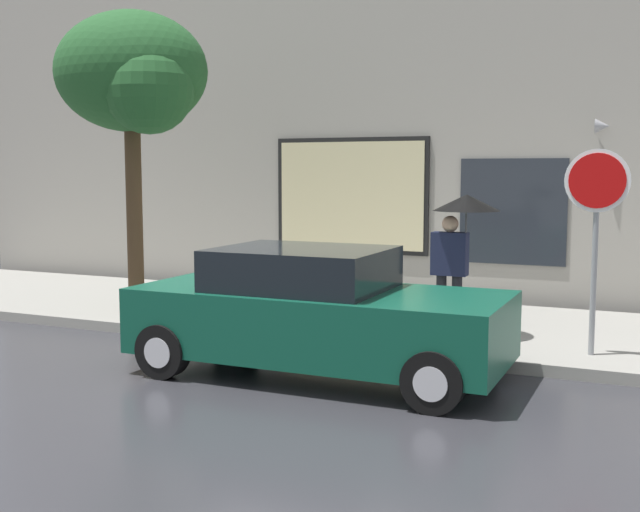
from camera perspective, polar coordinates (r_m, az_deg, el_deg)
The scene contains 8 objects.
ground_plane at distance 9.55m, azimuth -3.05°, elevation -8.34°, with size 60.00×60.00×0.00m, color #333338.
sidewalk at distance 12.21m, azimuth 3.41°, elevation -4.74°, with size 20.00×4.00×0.15m, color gray.
building_facade at distance 14.39m, azimuth 7.06°, elevation 10.51°, with size 20.00×0.67×7.00m.
parked_car at distance 9.17m, azimuth -0.31°, elevation -4.21°, with size 4.33×1.89×1.50m.
fire_hydrant at distance 11.72m, azimuth -4.64°, elevation -2.94°, with size 0.30×0.44×0.79m.
pedestrian_with_umbrella at distance 10.72m, azimuth 10.15°, elevation 2.11°, with size 0.91×0.90×1.93m.
street_tree at distance 12.61m, azimuth -13.34°, elevation 12.52°, with size 2.45×2.09×4.68m.
stop_sign at distance 9.99m, azimuth 19.43°, elevation 3.14°, with size 0.76×0.10×2.51m.
Camera 1 is at (4.23, -8.21, 2.41)m, focal length 44.04 mm.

